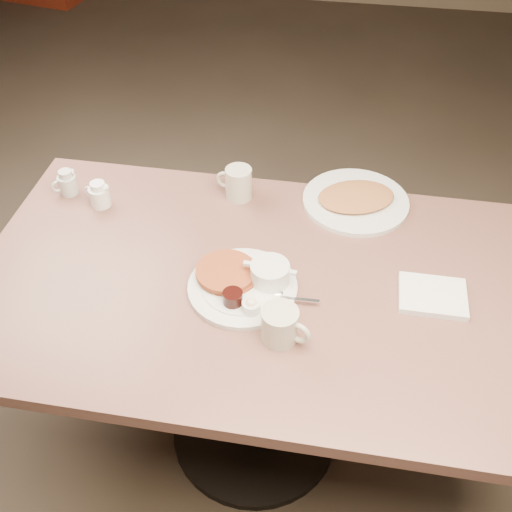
% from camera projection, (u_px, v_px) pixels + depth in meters
% --- Properties ---
extents(room, '(7.04, 8.04, 2.84)m').
position_uv_depth(room, '(254.00, 41.00, 1.16)').
color(room, '#4C3F33').
rests_on(room, ground).
extents(diner_table, '(1.50, 0.90, 0.75)m').
position_uv_depth(diner_table, '(255.00, 323.00, 1.72)').
color(diner_table, '#84564C').
rests_on(diner_table, ground).
extents(main_plate, '(0.36, 0.31, 0.07)m').
position_uv_depth(main_plate, '(246.00, 281.00, 1.57)').
color(main_plate, silver).
rests_on(main_plate, diner_table).
extents(coffee_mug_near, '(0.14, 0.12, 0.09)m').
position_uv_depth(coffee_mug_near, '(281.00, 325.00, 1.43)').
color(coffee_mug_near, beige).
rests_on(coffee_mug_near, diner_table).
extents(napkin, '(0.17, 0.14, 0.02)m').
position_uv_depth(napkin, '(433.00, 296.00, 1.55)').
color(napkin, white).
rests_on(napkin, diner_table).
extents(coffee_mug_far, '(0.12, 0.10, 0.10)m').
position_uv_depth(coffee_mug_far, '(238.00, 183.00, 1.83)').
color(coffee_mug_far, beige).
rests_on(coffee_mug_far, diner_table).
extents(creamer_left, '(0.08, 0.07, 0.08)m').
position_uv_depth(creamer_left, '(67.00, 183.00, 1.86)').
color(creamer_left, silver).
rests_on(creamer_left, diner_table).
extents(creamer_right, '(0.09, 0.07, 0.08)m').
position_uv_depth(creamer_right, '(99.00, 195.00, 1.81)').
color(creamer_right, white).
rests_on(creamer_right, diner_table).
extents(hash_plate, '(0.42, 0.42, 0.04)m').
position_uv_depth(hash_plate, '(356.00, 200.00, 1.84)').
color(hash_plate, silver).
rests_on(hash_plate, diner_table).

